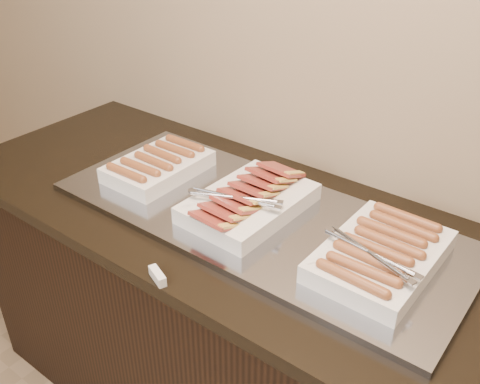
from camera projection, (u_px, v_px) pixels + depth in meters
name	position (u px, v px, depth m)	size (l,w,h in m)	color
counter	(252.00, 332.00, 1.76)	(2.06, 0.76, 0.90)	black
warming_tray	(256.00, 217.00, 1.52)	(1.20, 0.50, 0.02)	#9396A0
dish_left	(158.00, 165.00, 1.70)	(0.21, 0.32, 0.07)	silver
dish_center	(248.00, 201.00, 1.51)	(0.27, 0.40, 0.09)	silver
dish_right	(380.00, 254.00, 1.30)	(0.27, 0.37, 0.08)	silver
label_holder	(158.00, 276.00, 1.29)	(0.07, 0.02, 0.03)	silver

